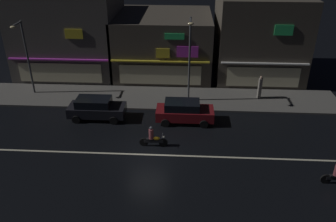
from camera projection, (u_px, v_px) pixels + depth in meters
name	position (u px, v px, depth m)	size (l,w,h in m)	color
ground_plane	(148.00, 155.00, 22.15)	(140.00, 140.00, 0.00)	black
lane_divider_stripe	(148.00, 155.00, 22.15)	(29.13, 0.16, 0.01)	beige
sidewalk_far	(158.00, 98.00, 29.52)	(30.66, 4.42, 0.14)	#5B5954
storefront_left_block	(163.00, 43.00, 34.07)	(9.24, 9.05, 5.77)	#4C443A
storefront_center_block	(258.00, 36.00, 32.95)	(8.00, 8.62, 7.79)	#4C443A
storefront_right_block	(70.00, 33.00, 33.73)	(9.59, 8.33, 7.87)	#56514C
streetlamp_west	(25.00, 52.00, 28.37)	(0.44, 1.64, 6.33)	#47494C
streetlamp_mid	(190.00, 54.00, 26.86)	(0.44, 1.64, 6.97)	#47494C
pedestrian_on_sidewalk	(260.00, 88.00, 28.94)	(0.35, 0.35, 1.99)	gray
parked_car_near_kerb	(184.00, 111.00, 25.63)	(4.30, 1.98, 1.67)	maroon
parked_car_trailing	(96.00, 108.00, 26.10)	(4.30, 1.98, 1.67)	black
motorcycle_following	(153.00, 138.00, 22.75)	(1.90, 0.60, 1.52)	black
traffic_cone	(109.00, 111.00, 26.91)	(0.36, 0.36, 0.55)	orange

